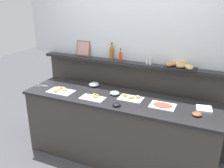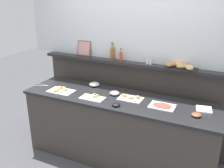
# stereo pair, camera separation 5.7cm
# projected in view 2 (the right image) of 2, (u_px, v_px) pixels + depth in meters

# --- Properties ---
(ground_plane) EXTENTS (12.00, 12.00, 0.00)m
(ground_plane) POSITION_uv_depth(u_px,v_px,m) (133.00, 137.00, 4.05)
(ground_plane) COLOR #4C4C51
(buffet_counter) EXTENTS (2.56, 0.69, 0.92)m
(buffet_counter) POSITION_uv_depth(u_px,v_px,m) (118.00, 129.00, 3.38)
(buffet_counter) COLOR #3D3833
(buffet_counter) RESTS_ON ground_plane
(back_ledge_unit) EXTENTS (2.81, 0.22, 1.28)m
(back_ledge_unit) POSITION_uv_depth(u_px,v_px,m) (133.00, 101.00, 3.74)
(back_ledge_unit) COLOR #3D3833
(back_ledge_unit) RESTS_ON ground_plane
(upper_wall_panel) EXTENTS (3.41, 0.08, 1.32)m
(upper_wall_panel) POSITION_uv_depth(u_px,v_px,m) (136.00, 12.00, 3.32)
(upper_wall_panel) COLOR silver
(upper_wall_panel) RESTS_ON back_ledge_unit
(sandwich_platter_front) EXTENTS (0.35, 0.22, 0.04)m
(sandwich_platter_front) POSITION_uv_depth(u_px,v_px,m) (61.00, 90.00, 3.43)
(sandwich_platter_front) COLOR silver
(sandwich_platter_front) RESTS_ON buffet_counter
(sandwich_platter_rear) EXTENTS (0.30, 0.20, 0.04)m
(sandwich_platter_rear) POSITION_uv_depth(u_px,v_px,m) (131.00, 98.00, 3.18)
(sandwich_platter_rear) COLOR white
(sandwich_platter_rear) RESTS_ON buffet_counter
(sandwich_platter_side) EXTENTS (0.31, 0.18, 0.04)m
(sandwich_platter_side) POSITION_uv_depth(u_px,v_px,m) (93.00, 97.00, 3.21)
(sandwich_platter_side) COLOR white
(sandwich_platter_side) RESTS_ON buffet_counter
(cold_cuts_platter) EXTENTS (0.30, 0.22, 0.02)m
(cold_cuts_platter) POSITION_uv_depth(u_px,v_px,m) (162.00, 106.00, 2.97)
(cold_cuts_platter) COLOR white
(cold_cuts_platter) RESTS_ON buffet_counter
(glass_bowl_large) EXTENTS (0.13, 0.13, 0.05)m
(glass_bowl_large) POSITION_uv_depth(u_px,v_px,m) (115.00, 93.00, 3.30)
(glass_bowl_large) COLOR silver
(glass_bowl_large) RESTS_ON buffet_counter
(glass_bowl_medium) EXTENTS (0.15, 0.15, 0.06)m
(glass_bowl_medium) POSITION_uv_depth(u_px,v_px,m) (94.00, 84.00, 3.60)
(glass_bowl_medium) COLOR silver
(glass_bowl_medium) RESTS_ON buffet_counter
(condiment_bowl_teal) EXTENTS (0.11, 0.11, 0.04)m
(condiment_bowl_teal) POSITION_uv_depth(u_px,v_px,m) (196.00, 115.00, 2.74)
(condiment_bowl_teal) COLOR brown
(condiment_bowl_teal) RESTS_ON buffet_counter
(condiment_bowl_dark) EXTENTS (0.10, 0.10, 0.03)m
(condiment_bowl_dark) POSITION_uv_depth(u_px,v_px,m) (116.00, 105.00, 2.99)
(condiment_bowl_dark) COLOR black
(condiment_bowl_dark) RESTS_ON buffet_counter
(serving_tongs) EXTENTS (0.19, 0.09, 0.01)m
(serving_tongs) POSITION_uv_depth(u_px,v_px,m) (43.00, 85.00, 3.62)
(serving_tongs) COLOR #B7BABF
(serving_tongs) RESTS_ON buffet_counter
(napkin_stack) EXTENTS (0.20, 0.20, 0.02)m
(napkin_stack) POSITION_uv_depth(u_px,v_px,m) (204.00, 110.00, 2.87)
(napkin_stack) COLOR white
(napkin_stack) RESTS_ON buffet_counter
(hot_sauce_bottle) EXTENTS (0.04, 0.04, 0.18)m
(hot_sauce_bottle) POSITION_uv_depth(u_px,v_px,m) (121.00, 56.00, 3.50)
(hot_sauce_bottle) COLOR red
(hot_sauce_bottle) RESTS_ON back_ledge_unit
(vinegar_bottle_amber) EXTENTS (0.06, 0.06, 0.24)m
(vinegar_bottle_amber) POSITION_uv_depth(u_px,v_px,m) (112.00, 52.00, 3.58)
(vinegar_bottle_amber) COLOR #8E5B23
(vinegar_bottle_amber) RESTS_ON back_ledge_unit
(salt_shaker) EXTENTS (0.03, 0.03, 0.09)m
(salt_shaker) POSITION_uv_depth(u_px,v_px,m) (147.00, 61.00, 3.36)
(salt_shaker) COLOR white
(salt_shaker) RESTS_ON back_ledge_unit
(pepper_shaker) EXTENTS (0.03, 0.03, 0.09)m
(pepper_shaker) POSITION_uv_depth(u_px,v_px,m) (151.00, 61.00, 3.35)
(pepper_shaker) COLOR white
(pepper_shaker) RESTS_ON back_ledge_unit
(bread_basket) EXTENTS (0.40, 0.31, 0.08)m
(bread_basket) POSITION_uv_depth(u_px,v_px,m) (179.00, 65.00, 3.20)
(bread_basket) COLOR black
(bread_basket) RESTS_ON back_ledge_unit
(framed_picture) EXTENTS (0.22, 0.06, 0.23)m
(framed_picture) POSITION_uv_depth(u_px,v_px,m) (84.00, 48.00, 3.78)
(framed_picture) COLOR brown
(framed_picture) RESTS_ON back_ledge_unit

